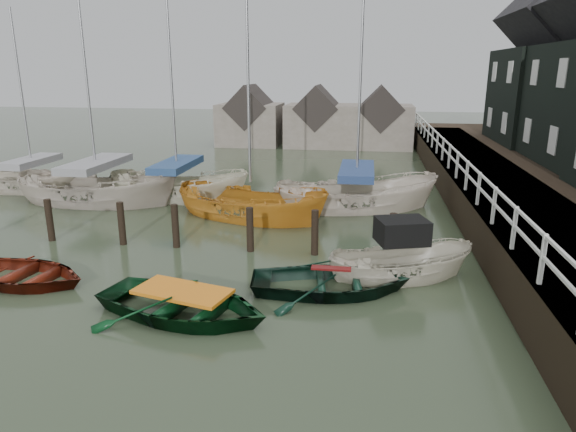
% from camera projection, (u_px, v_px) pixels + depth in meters
% --- Properties ---
extents(ground, '(120.00, 120.00, 0.00)m').
position_uv_depth(ground, '(179.00, 288.00, 13.26)').
color(ground, '#2D3924').
rests_on(ground, ground).
extents(pier, '(3.04, 32.00, 2.70)m').
position_uv_depth(pier, '(483.00, 188.00, 21.17)').
color(pier, black).
rests_on(pier, ground).
extents(mooring_pilings, '(13.72, 0.22, 1.80)m').
position_uv_depth(mooring_pilings, '(178.00, 232.00, 16.14)').
color(mooring_pilings, black).
rests_on(mooring_pilings, ground).
extents(far_sheds, '(14.00, 4.08, 4.39)m').
position_uv_depth(far_sheds, '(315.00, 120.00, 37.33)').
color(far_sheds, '#665B51').
rests_on(far_sheds, ground).
extents(rowboat_red, '(4.05, 3.15, 0.77)m').
position_uv_depth(rowboat_red, '(23.00, 283.00, 13.57)').
color(rowboat_red, '#56180C').
rests_on(rowboat_red, ground).
extents(rowboat_green, '(4.76, 3.90, 0.86)m').
position_uv_depth(rowboat_green, '(184.00, 316.00, 11.74)').
color(rowboat_green, black).
rests_on(rowboat_green, ground).
extents(rowboat_dkgreen, '(4.36, 3.38, 0.83)m').
position_uv_depth(rowboat_dkgreen, '(331.00, 291.00, 13.03)').
color(rowboat_dkgreen, black).
rests_on(rowboat_dkgreen, ground).
extents(motorboat, '(4.23, 2.58, 2.37)m').
position_uv_depth(motorboat, '(400.00, 274.00, 13.85)').
color(motorboat, beige).
rests_on(motorboat, ground).
extents(sailboat_a, '(7.30, 2.95, 10.48)m').
position_uv_depth(sailboat_a, '(99.00, 201.00, 21.74)').
color(sailboat_a, '#BEB1A2').
rests_on(sailboat_a, ground).
extents(sailboat_b, '(6.64, 2.96, 12.65)m').
position_uv_depth(sailboat_b, '(178.00, 197.00, 22.44)').
color(sailboat_b, beige).
rests_on(sailboat_b, ground).
extents(sailboat_c, '(6.87, 4.39, 11.15)m').
position_uv_depth(sailboat_c, '(251.00, 217.00, 19.62)').
color(sailboat_c, '#C17C24').
rests_on(sailboat_c, ground).
extents(sailboat_d, '(7.06, 3.98, 12.10)m').
position_uv_depth(sailboat_d, '(356.00, 207.00, 20.82)').
color(sailboat_d, beige).
rests_on(sailboat_d, ground).
extents(sailboat_e, '(6.08, 2.78, 9.13)m').
position_uv_depth(sailboat_e, '(35.00, 189.00, 23.90)').
color(sailboat_e, beige).
rests_on(sailboat_e, ground).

